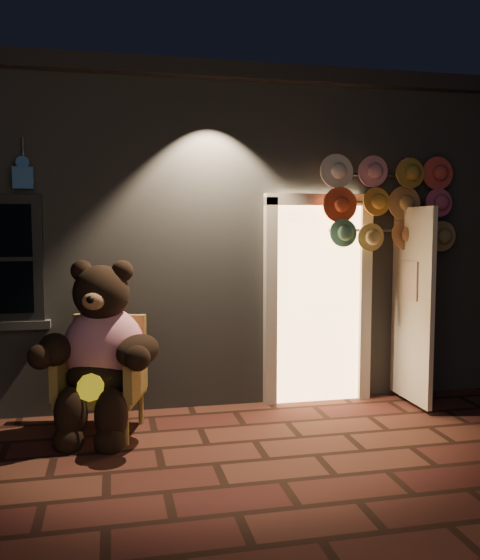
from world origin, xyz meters
name	(u,v)px	position (x,y,z in m)	size (l,w,h in m)	color
ground	(216,464)	(0.00, 0.00, 0.00)	(60.00, 60.00, 0.00)	#542C20
shop_building	(167,235)	(0.00, 3.99, 1.74)	(7.30, 5.95, 3.51)	slate
wicker_armchair	(104,374)	(-0.85, 0.98, 0.52)	(0.85, 0.81, 1.03)	#A98541
teddy_bear	(101,352)	(-0.88, 0.85, 0.75)	(1.12, 1.02, 1.60)	#C31443
hat_rack	(391,205)	(2.08, 1.28, 2.07)	(1.47, 0.22, 2.60)	#59595E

